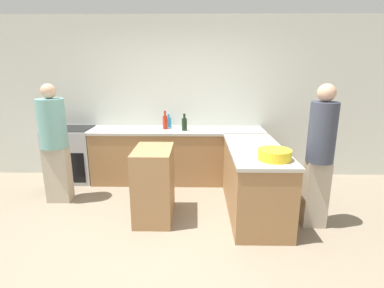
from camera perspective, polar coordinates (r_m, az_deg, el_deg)
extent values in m
plane|color=gray|center=(3.53, -4.53, -17.79)|extent=(14.00, 14.00, 0.00)
cube|color=silver|center=(5.18, -2.57, 8.61)|extent=(8.00, 0.06, 2.70)
cube|color=olive|center=(5.03, -2.68, -2.37)|extent=(2.80, 0.63, 0.85)
cube|color=#ADA89E|center=(4.92, -2.75, 2.58)|extent=(2.83, 0.66, 0.04)
cube|color=olive|center=(4.03, 11.73, -7.05)|extent=(0.66, 1.60, 0.85)
cube|color=#ADA89E|center=(3.89, 12.07, -0.97)|extent=(0.69, 1.63, 0.04)
cube|color=#ADADB2|center=(5.45, -21.88, -1.87)|extent=(0.75, 0.61, 0.89)
cube|color=black|center=(5.22, -23.02, -4.23)|extent=(0.63, 0.01, 0.50)
cube|color=black|center=(5.35, -22.33, 2.75)|extent=(0.69, 0.56, 0.01)
cube|color=#997047|center=(3.82, -7.26, -7.57)|extent=(0.46, 0.70, 0.92)
cylinder|color=yellow|center=(3.43, 15.44, -1.95)|extent=(0.37, 0.37, 0.12)
cylinder|color=red|center=(4.95, -5.14, 4.12)|extent=(0.08, 0.08, 0.22)
cylinder|color=red|center=(4.92, -5.18, 5.83)|extent=(0.04, 0.04, 0.08)
cylinder|color=black|center=(4.81, -1.46, 3.74)|extent=(0.09, 0.09, 0.19)
cylinder|color=black|center=(4.79, -1.47, 5.33)|extent=(0.04, 0.04, 0.08)
cylinder|color=#338CBF|center=(5.09, -4.48, 4.11)|extent=(0.09, 0.09, 0.16)
cylinder|color=#338CBF|center=(5.07, -4.50, 5.35)|extent=(0.04, 0.04, 0.06)
cube|color=#ADA38E|center=(4.68, -24.13, -5.30)|extent=(0.33, 0.20, 0.80)
cylinder|color=#6BA39E|center=(4.50, -25.10, 3.57)|extent=(0.36, 0.36, 0.67)
sphere|color=tan|center=(4.44, -25.70, 9.06)|extent=(0.20, 0.20, 0.20)
cube|color=#ADA38E|center=(3.91, 22.43, -8.82)|extent=(0.28, 0.17, 0.82)
cylinder|color=#383D4C|center=(3.69, 23.56, 2.04)|extent=(0.31, 0.31, 0.69)
sphere|color=tan|center=(3.63, 24.28, 8.90)|extent=(0.20, 0.20, 0.20)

